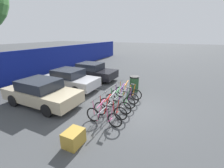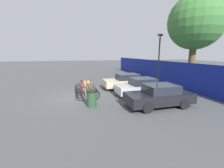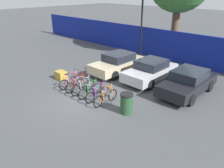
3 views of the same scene
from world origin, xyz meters
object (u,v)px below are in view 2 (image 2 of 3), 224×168
at_px(bicycle_purple, 87,93).
at_px(tree_behind_hoarding, 196,22).
at_px(bicycle_red, 85,88).
at_px(car_silver, 142,87).
at_px(lamp_post, 159,57).
at_px(bicycle_pink, 85,86).
at_px(bicycle_silver, 86,89).
at_px(bike_rack, 88,89).
at_px(bicycle_green, 87,91).
at_px(trash_bin, 92,98).
at_px(cargo_crate, 86,84).
at_px(car_beige, 126,81).
at_px(car_black, 159,96).
at_px(bicycle_orange, 88,95).

bearing_deg(bicycle_purple, tree_behind_hoarding, 100.52).
xyz_separation_m(bicycle_red, car_silver, (2.24, 4.25, 0.31)).
distance_m(lamp_post, tree_behind_hoarding, 4.57).
bearing_deg(bicycle_pink, bicycle_silver, 0.11).
height_order(bike_rack, bicycle_pink, bicycle_pink).
bearing_deg(bicycle_green, bicycle_red, 178.95).
bearing_deg(car_silver, bicycle_red, -117.78).
height_order(car_silver, tree_behind_hoarding, tree_behind_hoarding).
xyz_separation_m(trash_bin, cargo_crate, (-5.95, 0.27, -0.24)).
xyz_separation_m(bicycle_silver, lamp_post, (-1.96, 7.97, 2.59)).
bearing_deg(trash_bin, bicycle_silver, -179.00).
relative_size(car_silver, cargo_crate, 5.72).
height_order(car_beige, tree_behind_hoarding, tree_behind_hoarding).
relative_size(bicycle_purple, car_black, 0.41).
xyz_separation_m(car_silver, cargo_crate, (-4.42, -3.92, -0.42)).
distance_m(bicycle_green, bicycle_purple, 0.59).
xyz_separation_m(car_beige, cargo_crate, (-1.83, -3.62, -0.42)).
height_order(bicycle_pink, bicycle_orange, same).
xyz_separation_m(bike_rack, car_black, (3.98, 4.01, 0.21)).
relative_size(cargo_crate, tree_behind_hoarding, 0.08).
height_order(car_black, cargo_crate, car_black).
height_order(bicycle_pink, bicycle_silver, same).
height_order(bicycle_silver, car_black, car_black).
bearing_deg(cargo_crate, bicycle_silver, -6.87).
height_order(car_silver, car_black, same).
height_order(bicycle_red, bicycle_purple, same).
relative_size(bike_rack, bicycle_green, 2.08).
height_order(bicycle_pink, cargo_crate, bicycle_pink).
bearing_deg(tree_behind_hoarding, bicycle_silver, -87.89).
height_order(bicycle_orange, trash_bin, bicycle_orange).
relative_size(bicycle_green, bicycle_orange, 1.00).
height_order(bicycle_red, trash_bin, bicycle_red).
xyz_separation_m(car_black, tree_behind_hoarding, (-4.72, 6.61, 5.54)).
height_order(bicycle_pink, tree_behind_hoarding, tree_behind_hoarding).
relative_size(bicycle_silver, lamp_post, 0.33).
height_order(bicycle_green, tree_behind_hoarding, tree_behind_hoarding).
distance_m(bicycle_red, car_black, 6.42).
bearing_deg(tree_behind_hoarding, trash_bin, -71.31).
distance_m(car_silver, car_black, 2.64).
xyz_separation_m(bicycle_green, lamp_post, (-2.59, 7.97, 2.59)).
xyz_separation_m(bicycle_silver, bicycle_orange, (1.85, 0.00, 0.00)).
bearing_deg(car_silver, bicycle_silver, -111.69).
bearing_deg(bicycle_orange, bicycle_pink, 178.20).
bearing_deg(bicycle_pink, cargo_crate, 168.22).
relative_size(bicycle_orange, cargo_crate, 2.44).
bearing_deg(bicycle_orange, lamp_post, 113.75).
bearing_deg(bicycle_purple, bicycle_green, -178.03).
bearing_deg(bicycle_pink, car_silver, 56.22).
relative_size(car_silver, lamp_post, 0.76).
bearing_deg(tree_behind_hoarding, bicycle_purple, -81.45).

